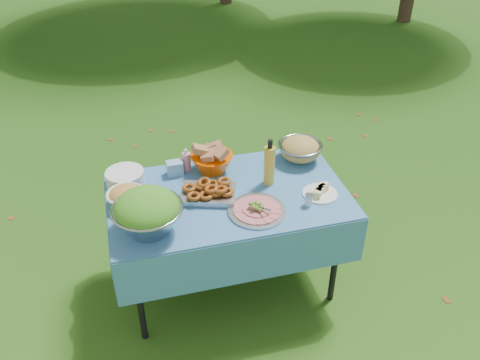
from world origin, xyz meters
name	(u,v)px	position (x,y,z in m)	size (l,w,h in m)	color
ground	(229,282)	(0.00, 0.00, 0.00)	(80.00, 80.00, 0.00)	#103409
picnic_table	(229,241)	(0.00, 0.00, 0.38)	(1.46, 0.86, 0.76)	#70AED8
salad_bowl	(147,212)	(-0.50, -0.22, 0.89)	(0.39, 0.39, 0.26)	#9A9FA3
pasta_bowl_white	(126,196)	(-0.61, 0.05, 0.82)	(0.22, 0.22, 0.12)	silver
plate_stack	(125,178)	(-0.60, 0.28, 0.81)	(0.24, 0.24, 0.09)	silver
wipes_box	(175,168)	(-0.28, 0.30, 0.81)	(0.10, 0.07, 0.09)	#83B2D2
sanitizer_bottle	(186,160)	(-0.20, 0.33, 0.84)	(0.05, 0.05, 0.16)	pink
bread_bowl	(212,159)	(-0.04, 0.28, 0.85)	(0.28, 0.28, 0.18)	#EF5000
pasta_bowl_steel	(300,149)	(0.57, 0.27, 0.84)	(0.29, 0.29, 0.16)	#9A9FA3
fried_tray	(209,191)	(-0.12, 0.01, 0.80)	(0.33, 0.23, 0.08)	#A5A4A9
charcuterie_platter	(257,206)	(0.12, -0.21, 0.80)	(0.35, 0.35, 0.08)	#B6B9BD
oil_bottle	(269,162)	(0.28, 0.05, 0.92)	(0.07, 0.07, 0.31)	gold
cheese_plate	(320,190)	(0.55, -0.14, 0.79)	(0.22, 0.22, 0.06)	silver
shaker	(309,200)	(0.44, -0.23, 0.80)	(0.05, 0.05, 0.08)	silver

